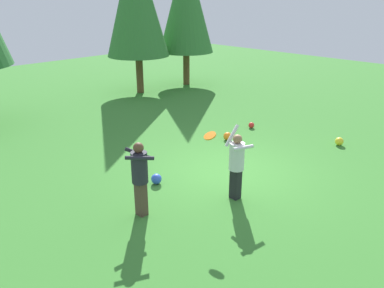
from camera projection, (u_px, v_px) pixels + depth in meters
name	position (u px, v px, depth m)	size (l,w,h in m)	color
ground_plane	(227.00, 170.00, 10.30)	(40.00, 40.00, 0.00)	#387A2D
person_thrower	(237.00, 161.00, 8.57)	(0.55, 0.57, 1.72)	black
person_catcher	(140.00, 173.00, 7.89)	(0.73, 0.71, 1.65)	#4C382D
frisbee	(210.00, 136.00, 7.92)	(0.30, 0.31, 0.14)	orange
ball_orange	(227.00, 136.00, 12.36)	(0.26, 0.26, 0.26)	orange
ball_blue	(156.00, 179.00, 9.51)	(0.26, 0.26, 0.26)	blue
ball_red	(251.00, 125.00, 13.46)	(0.20, 0.20, 0.20)	red
ball_yellow	(339.00, 141.00, 11.93)	(0.26, 0.26, 0.26)	yellow
tree_far_right	(186.00, 2.00, 18.52)	(2.70, 2.70, 6.45)	brown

